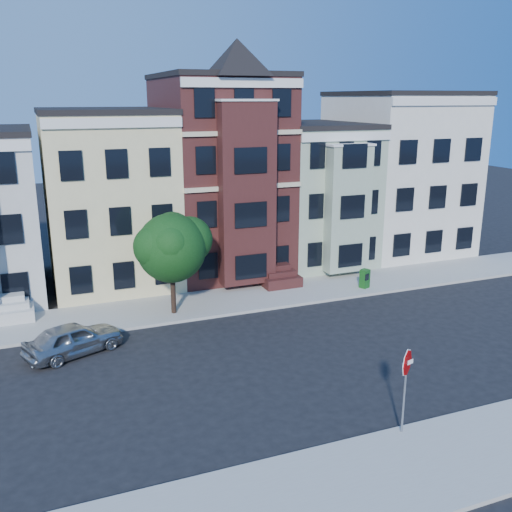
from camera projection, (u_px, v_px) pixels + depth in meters
name	position (u px, v px, depth m)	size (l,w,h in m)	color
ground	(325.00, 356.00, 24.83)	(120.00, 120.00, 0.00)	black
far_sidewalk	(257.00, 297.00, 31.98)	(60.00, 4.00, 0.15)	#9E9B93
near_sidewalk	(448.00, 459.00, 17.65)	(60.00, 4.00, 0.15)	#9E9B93
house_yellow	(108.00, 200.00, 34.00)	(7.00, 9.00, 10.00)	beige
house_brown	(219.00, 177.00, 36.21)	(7.00, 9.00, 12.00)	#3E1A18
house_green	(310.00, 194.00, 38.92)	(6.00, 9.00, 9.00)	#9AAC90
house_cream	(398.00, 175.00, 41.13)	(8.00, 9.00, 11.00)	silver
street_tree	(172.00, 253.00, 28.61)	(5.53, 5.53, 6.43)	#1C4B1A
parked_car	(73.00, 339.00, 24.84)	(1.71, 4.26, 1.45)	#9B9EA2
newspaper_box	(365.00, 279.00, 33.21)	(0.49, 0.44, 1.10)	#16581A
stop_sign	(405.00, 386.00, 18.52)	(0.92, 0.13, 3.36)	#AB0000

